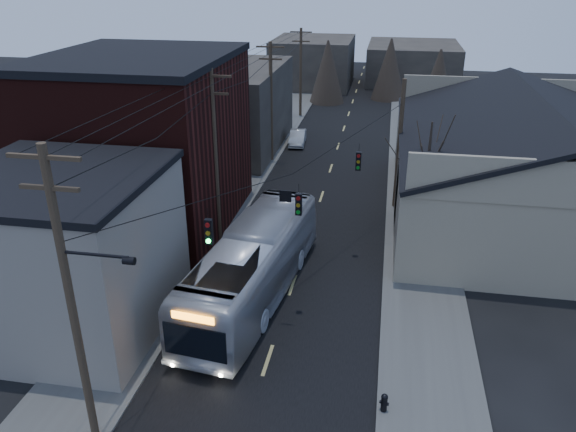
% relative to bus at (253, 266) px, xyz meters
% --- Properties ---
extents(road_surface, '(9.00, 110.00, 0.02)m').
position_rel_bus_xyz_m(road_surface, '(1.67, 17.46, -1.76)').
color(road_surface, black).
rests_on(road_surface, ground).
extents(sidewalk_left, '(4.00, 110.00, 0.12)m').
position_rel_bus_xyz_m(sidewalk_left, '(-4.83, 17.46, -1.71)').
color(sidewalk_left, '#474744').
rests_on(sidewalk_left, ground).
extents(sidewalk_right, '(4.00, 110.00, 0.12)m').
position_rel_bus_xyz_m(sidewalk_right, '(8.17, 17.46, -1.71)').
color(sidewalk_right, '#474744').
rests_on(sidewalk_right, ground).
extents(building_clapboard, '(8.00, 8.00, 7.00)m').
position_rel_bus_xyz_m(building_clapboard, '(-7.33, -3.54, 1.73)').
color(building_clapboard, gray).
rests_on(building_clapboard, ground).
extents(building_brick, '(10.00, 12.00, 10.00)m').
position_rel_bus_xyz_m(building_brick, '(-8.33, 7.46, 3.23)').
color(building_brick, black).
rests_on(building_brick, ground).
extents(building_left_far, '(9.00, 14.00, 7.00)m').
position_rel_bus_xyz_m(building_left_far, '(-7.83, 23.46, 1.73)').
color(building_left_far, '#2F2A26').
rests_on(building_left_far, ground).
extents(warehouse, '(16.16, 20.60, 7.73)m').
position_rel_bus_xyz_m(warehouse, '(14.67, 12.46, 0.92)').
color(warehouse, gray).
rests_on(warehouse, ground).
extents(building_far_left, '(10.00, 12.00, 6.00)m').
position_rel_bus_xyz_m(building_far_left, '(-4.33, 52.46, 1.23)').
color(building_far_left, '#2F2A26').
rests_on(building_far_left, ground).
extents(building_far_right, '(12.00, 14.00, 5.00)m').
position_rel_bus_xyz_m(building_far_right, '(8.67, 57.46, 0.73)').
color(building_far_right, '#2F2A26').
rests_on(building_far_right, ground).
extents(bare_tree, '(0.40, 0.40, 7.20)m').
position_rel_bus_xyz_m(bare_tree, '(8.17, 7.46, 1.83)').
color(bare_tree, black).
rests_on(bare_tree, ground).
extents(utility_lines, '(11.24, 45.28, 10.50)m').
position_rel_bus_xyz_m(utility_lines, '(-1.44, 11.60, 3.18)').
color(utility_lines, '#382B1E').
rests_on(utility_lines, ground).
extents(bus, '(4.49, 13.01, 3.55)m').
position_rel_bus_xyz_m(bus, '(0.00, 0.00, 0.00)').
color(bus, '#ADB0B9').
rests_on(bus, ground).
extents(parked_car, '(1.62, 3.92, 1.26)m').
position_rel_bus_xyz_m(parked_car, '(-1.98, 25.39, -1.14)').
color(parked_car, '#ABAFB3').
rests_on(parked_car, ground).
extents(fire_hydrant, '(0.36, 0.25, 0.74)m').
position_rel_bus_xyz_m(fire_hydrant, '(6.42, -6.68, -1.26)').
color(fire_hydrant, black).
rests_on(fire_hydrant, sidewalk_right).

